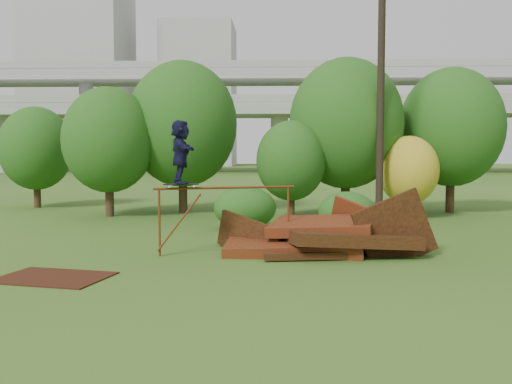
{
  "coord_description": "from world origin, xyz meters",
  "views": [
    {
      "loc": [
        -0.22,
        -13.39,
        2.68
      ],
      "look_at": [
        -0.8,
        2.0,
        1.6
      ],
      "focal_mm": 40.0,
      "sensor_mm": 36.0,
      "label": 1
    }
  ],
  "objects_px": {
    "skater": "(181,152)",
    "utility_pole": "(381,86)",
    "scrap_pile": "(322,238)",
    "flat_plate": "(53,277)"
  },
  "relations": [
    {
      "from": "skater",
      "to": "utility_pole",
      "type": "distance_m",
      "value": 10.14
    },
    {
      "from": "scrap_pile",
      "to": "utility_pole",
      "type": "bearing_deg",
      "value": 68.57
    },
    {
      "from": "flat_plate",
      "to": "utility_pole",
      "type": "height_order",
      "value": "utility_pole"
    },
    {
      "from": "utility_pole",
      "to": "skater",
      "type": "bearing_deg",
      "value": -130.81
    },
    {
      "from": "flat_plate",
      "to": "utility_pole",
      "type": "distance_m",
      "value": 14.41
    },
    {
      "from": "scrap_pile",
      "to": "utility_pole",
      "type": "relative_size",
      "value": 0.58
    },
    {
      "from": "scrap_pile",
      "to": "skater",
      "type": "height_order",
      "value": "skater"
    },
    {
      "from": "scrap_pile",
      "to": "utility_pole",
      "type": "height_order",
      "value": "utility_pole"
    },
    {
      "from": "skater",
      "to": "flat_plate",
      "type": "xyz_separation_m",
      "value": [
        -2.28,
        -2.82,
        -2.67
      ]
    },
    {
      "from": "skater",
      "to": "scrap_pile",
      "type": "bearing_deg",
      "value": -100.51
    }
  ]
}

